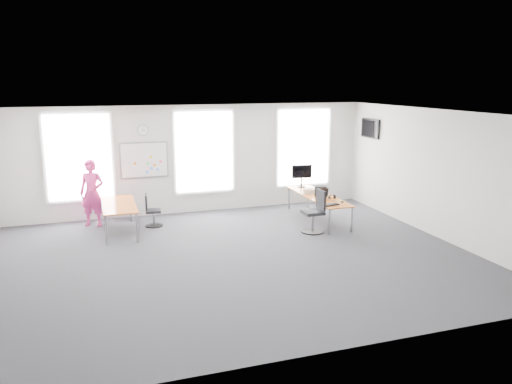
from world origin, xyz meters
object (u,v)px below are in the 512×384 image
object	(u,v)px
desk_right	(318,197)
headphones	(332,197)
monitor	(302,174)
desk_left	(119,206)
chair_right	(315,214)
chair_left	(152,212)
keyboard	(331,205)
person	(92,193)

from	to	relation	value
desk_right	headphones	xyz separation A→B (m)	(0.17, -0.45, 0.09)
monitor	desk_right	bearing A→B (deg)	-81.08
desk_left	headphones	bearing A→B (deg)	-10.05
desk_left	chair_right	bearing A→B (deg)	-17.94
desk_right	chair_left	bearing A→B (deg)	170.05
chair_right	headphones	xyz separation A→B (m)	(0.72, 0.54, 0.26)
desk_right	chair_right	distance (m)	1.14
keyboard	monitor	xyz separation A→B (m)	(0.18, 2.21, 0.37)
person	headphones	world-z (taller)	person
person	monitor	distance (m)	5.71
monitor	headphones	bearing A→B (deg)	-74.68
desk_left	keyboard	bearing A→B (deg)	-17.44
desk_left	chair_right	distance (m)	4.78
chair_left	person	distance (m)	1.58
chair_left	person	size ratio (longest dim) A/B	0.49
desk_right	chair_left	distance (m)	4.36
headphones	monitor	world-z (taller)	monitor
person	chair_left	bearing A→B (deg)	0.99
keyboard	monitor	distance (m)	2.25
keyboard	monitor	bearing A→B (deg)	72.11
desk_left	headphones	xyz separation A→B (m)	(5.26, -0.93, 0.06)
desk_right	desk_left	world-z (taller)	desk_left
person	keyboard	xyz separation A→B (m)	(5.52, -2.35, -0.18)
desk_left	monitor	world-z (taller)	monitor
desk_left	chair_right	world-z (taller)	chair_right
desk_left	chair_left	size ratio (longest dim) A/B	2.36
headphones	monitor	distance (m)	1.64
chair_right	person	bearing A→B (deg)	-114.65
person	desk_right	bearing A→B (deg)	8.93
desk_left	chair_left	world-z (taller)	chair_left
monitor	chair_right	bearing A→B (deg)	-94.98
chair_left	monitor	world-z (taller)	monitor
desk_left	keyboard	size ratio (longest dim) A/B	4.31
chair_left	headphones	world-z (taller)	chair_left
chair_left	monitor	bearing A→B (deg)	-77.78
desk_left	headphones	size ratio (longest dim) A/B	10.68
desk_right	keyboard	bearing A→B (deg)	-98.94
desk_right	chair_left	world-z (taller)	chair_left
keyboard	monitor	size ratio (longest dim) A/B	0.72
chair_right	monitor	distance (m)	2.29
chair_right	keyboard	bearing A→B (deg)	77.89
desk_left	monitor	size ratio (longest dim) A/B	3.09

